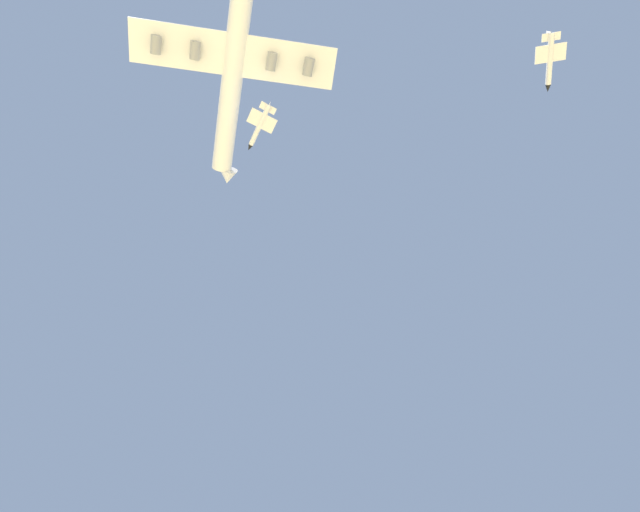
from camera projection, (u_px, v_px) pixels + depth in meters
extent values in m
cylinder|color=white|center=(234.00, 62.00, 145.77)|extent=(57.61, 46.79, 6.40)
cone|color=white|center=(228.00, 177.00, 163.52)|extent=(7.68, 7.87, 6.08)
cube|color=white|center=(234.00, 55.00, 143.97)|extent=(48.72, 52.82, 4.64)
cylinder|color=gray|center=(309.00, 67.00, 144.86)|extent=(5.79, 5.44, 3.00)
cylinder|color=gray|center=(271.00, 61.00, 143.46)|extent=(5.79, 5.44, 3.00)
cylinder|color=gray|center=(195.00, 50.00, 140.67)|extent=(5.79, 5.44, 3.00)
cylinder|color=gray|center=(156.00, 45.00, 139.28)|extent=(5.79, 5.44, 3.00)
cylinder|color=silver|center=(260.00, 125.00, 142.63)|extent=(12.61, 6.28, 1.50)
cone|color=black|center=(250.00, 147.00, 145.89)|extent=(2.42, 2.14, 1.50)
cube|color=silver|center=(262.00, 121.00, 141.80)|extent=(7.08, 9.07, 0.24)
cube|color=silver|center=(268.00, 107.00, 141.94)|extent=(2.30, 1.09, 2.60)
cube|color=silver|center=(268.00, 108.00, 140.41)|extent=(3.66, 5.20, 0.20)
cylinder|color=silver|center=(550.00, 59.00, 129.67)|extent=(8.02, 11.89, 1.50)
cone|color=black|center=(548.00, 88.00, 133.31)|extent=(2.32, 2.49, 1.50)
cube|color=silver|center=(551.00, 53.00, 128.77)|extent=(9.12, 7.91, 0.24)
cube|color=silver|center=(548.00, 36.00, 128.70)|extent=(1.42, 2.16, 2.60)
cube|color=silver|center=(551.00, 37.00, 127.17)|extent=(5.14, 4.20, 0.20)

